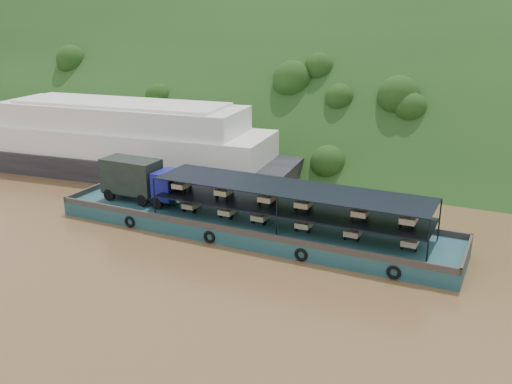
% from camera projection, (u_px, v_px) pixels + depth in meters
% --- Properties ---
extents(ground, '(160.00, 160.00, 0.00)m').
position_uv_depth(ground, '(262.00, 243.00, 46.66)').
color(ground, brown).
rests_on(ground, ground).
extents(hillside, '(140.00, 39.60, 39.60)m').
position_uv_depth(hillside, '(374.00, 149.00, 77.51)').
color(hillside, '#163212').
rests_on(hillside, ground).
extents(cargo_barge, '(35.00, 7.18, 5.09)m').
position_uv_depth(cargo_barge, '(235.00, 216.00, 48.91)').
color(cargo_barge, '#163F4E').
rests_on(cargo_barge, ground).
extents(passenger_ferry, '(41.62, 14.47, 8.26)m').
position_uv_depth(passenger_ferry, '(123.00, 142.00, 65.55)').
color(passenger_ferry, black).
rests_on(passenger_ferry, ground).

